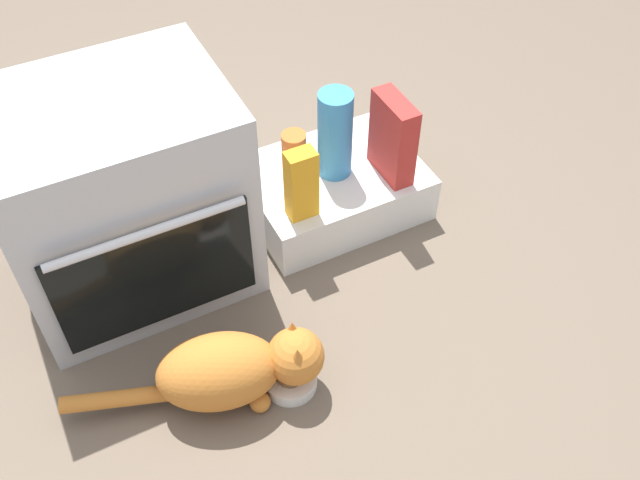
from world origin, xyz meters
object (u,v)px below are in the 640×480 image
Objects in this scene: water_bottle at (335,134)px; sauce_jar at (294,152)px; cat at (232,369)px; pantry_cabinet at (333,188)px; juice_carton at (301,184)px; cereal_box at (393,138)px; food_bowl at (290,379)px; oven at (124,197)px.

water_bottle is 0.15m from sauce_jar.
cat is at bearing -137.89° from water_bottle.
cat reaches higher than pantry_cabinet.
pantry_cabinet is at bearing 36.33° from juice_carton.
juice_carton is at bearing -173.05° from cereal_box.
water_bottle reaches higher than food_bowl.
water_bottle is 0.18m from cereal_box.
cat is 2.27× the size of water_bottle.
cereal_box reaches higher than cat.
water_bottle is 1.25× the size of juice_carton.
cat is 0.87m from cereal_box.
pantry_cabinet is at bearing -1.16° from oven.
food_bowl is 0.77m from water_bottle.
sauce_jar is (0.32, 0.63, 0.21)m from food_bowl.
food_bowl is at bearing -127.18° from pantry_cabinet.
cat is at bearing -80.41° from oven.
sauce_jar is (-0.11, 0.06, 0.15)m from pantry_cabinet.
sauce_jar is (0.56, 0.05, -0.09)m from oven.
oven is at bearing 163.54° from juice_carton.
water_bottle is (0.00, -0.00, 0.23)m from pantry_cabinet.
food_bowl is at bearing -67.91° from oven.
pantry_cabinet is 0.29m from cereal_box.
cereal_box reaches higher than food_bowl.
oven is at bearing 112.09° from food_bowl.
cat is (-0.14, 0.04, 0.09)m from food_bowl.
sauce_jar is (0.47, 0.59, 0.12)m from cat.
cat is (-0.58, -0.52, 0.04)m from pantry_cabinet.
juice_carton is (-0.34, -0.04, -0.02)m from cereal_box.
juice_carton is at bearing -143.67° from pantry_cabinet.
pantry_cabinet is 0.23m from water_bottle.
oven reaches higher than cat.
oven is 0.51m from juice_carton.
cat is at bearing 163.50° from food_bowl.
food_bowl is 0.74m from sauce_jar.
cat is at bearing -128.37° from sauce_jar.
sauce_jar is at bearing 63.06° from food_bowl.
water_bottle is 2.14× the size of sauce_jar.
juice_carton reaches higher than sauce_jar.
sauce_jar is at bearing 68.13° from cat.
oven is 0.83m from cereal_box.
juice_carton reaches higher than food_bowl.
oven is at bearing 116.09° from cat.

